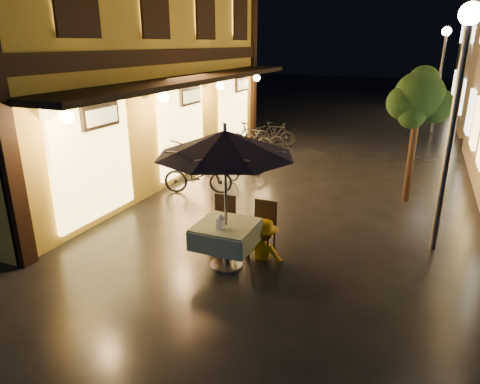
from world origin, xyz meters
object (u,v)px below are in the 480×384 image
at_px(streetlamp_near, 458,88).
at_px(person_yellow, 264,221).
at_px(bicycle_0, 198,176).
at_px(table_lantern, 221,221).
at_px(cafe_table, 226,235).
at_px(patio_umbrella, 225,143).
at_px(person_orange, 220,215).

bearing_deg(streetlamp_near, person_yellow, -151.44).
bearing_deg(person_yellow, bicycle_0, -46.35).
bearing_deg(table_lantern, streetlamp_near, 34.98).
relative_size(streetlamp_near, cafe_table, 4.27).
xyz_separation_m(cafe_table, patio_umbrella, (0.00, -0.00, 1.56)).
xyz_separation_m(patio_umbrella, table_lantern, (0.00, -0.20, -1.23)).
relative_size(person_yellow, bicycle_0, 0.81).
height_order(cafe_table, patio_umbrella, patio_umbrella).
height_order(patio_umbrella, person_yellow, patio_umbrella).
relative_size(streetlamp_near, table_lantern, 16.92).
bearing_deg(person_yellow, patio_umbrella, 47.53).
bearing_deg(bicycle_0, streetlamp_near, -119.90).
bearing_deg(bicycle_0, person_yellow, -152.65).
relative_size(cafe_table, patio_umbrella, 0.40).
distance_m(streetlamp_near, person_orange, 4.53).
distance_m(person_orange, bicycle_0, 3.25).
bearing_deg(patio_umbrella, table_lantern, -90.00).
relative_size(patio_umbrella, person_yellow, 1.77).
distance_m(person_yellow, bicycle_0, 3.76).
bearing_deg(patio_umbrella, person_yellow, 49.94).
distance_m(cafe_table, person_yellow, 0.74).
bearing_deg(table_lantern, cafe_table, 90.00).
bearing_deg(table_lantern, bicycle_0, 123.55).
distance_m(streetlamp_near, cafe_table, 4.52).
height_order(person_orange, bicycle_0, person_orange).
xyz_separation_m(patio_umbrella, person_yellow, (0.47, 0.56, -1.45)).
height_order(table_lantern, bicycle_0, table_lantern).
bearing_deg(bicycle_0, table_lantern, -165.15).
bearing_deg(patio_umbrella, streetlamp_near, 32.51).
bearing_deg(person_orange, streetlamp_near, -137.51).
xyz_separation_m(person_orange, person_yellow, (0.82, 0.03, 0.02)).
bearing_deg(person_orange, table_lantern, 135.03).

